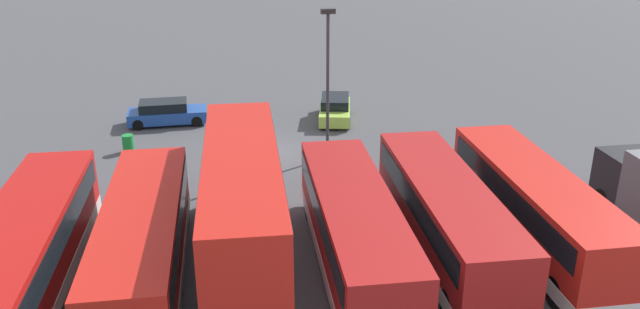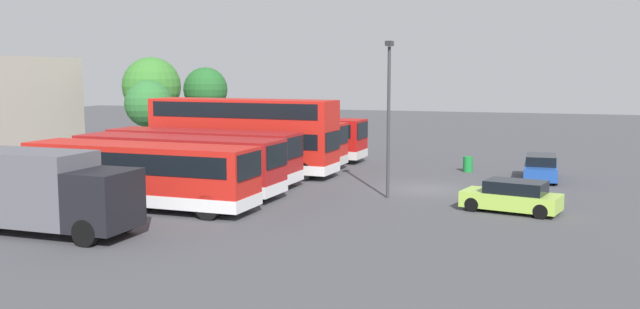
{
  "view_description": "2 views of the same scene",
  "coord_description": "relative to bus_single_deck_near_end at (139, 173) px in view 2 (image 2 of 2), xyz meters",
  "views": [
    {
      "loc": [
        3.19,
        31.85,
        12.55
      ],
      "look_at": [
        -2.09,
        4.64,
        1.55
      ],
      "focal_mm": 36.22,
      "sensor_mm": 36.0,
      "label": 1
    },
    {
      "loc": [
        -36.24,
        -5.76,
        6.29
      ],
      "look_at": [
        -2.32,
        5.14,
        1.93
      ],
      "focal_mm": 38.79,
      "sensor_mm": 36.0,
      "label": 2
    }
  ],
  "objects": [
    {
      "name": "lamp_post_tall",
      "position": [
        6.03,
        -10.24,
        2.9
      ],
      "size": [
        0.7,
        0.3,
        7.69
      ],
      "color": "#38383D",
      "rests_on": "ground"
    },
    {
      "name": "tree_leftmost",
      "position": [
        27.45,
        10.67,
        2.98
      ],
      "size": [
        3.83,
        3.83,
        6.54
      ],
      "color": "#4C3823",
      "rests_on": "ground"
    },
    {
      "name": "bus_single_deck_second",
      "position": [
        3.67,
        0.09,
        -0.0
      ],
      "size": [
        3.22,
        11.2,
        2.95
      ],
      "color": "#A51919",
      "rests_on": "ground"
    },
    {
      "name": "bus_single_deck_sixth",
      "position": [
        18.36,
        -0.25,
        0.0
      ],
      "size": [
        3.17,
        11.41,
        2.95
      ],
      "color": "#B71411",
      "rests_on": "ground"
    },
    {
      "name": "tree_midleft",
      "position": [
        18.06,
        10.58,
        2.16
      ],
      "size": [
        3.55,
        3.55,
        5.58
      ],
      "color": "#4C3823",
      "rests_on": "ground"
    },
    {
      "name": "ground_plane",
      "position": [
        9.15,
        -11.59,
        -1.62
      ],
      "size": [
        140.0,
        140.0,
        0.0
      ],
      "primitive_type": "plane",
      "color": "#47474C"
    },
    {
      "name": "bus_single_deck_fifth",
      "position": [
        14.59,
        -0.01,
        -0.0
      ],
      "size": [
        3.05,
        11.14,
        2.95
      ],
      "color": "red",
      "rests_on": "ground"
    },
    {
      "name": "bus_single_deck_third",
      "position": [
        7.25,
        0.54,
        -0.0
      ],
      "size": [
        3.19,
        11.29,
        2.95
      ],
      "color": "#A51919",
      "rests_on": "ground"
    },
    {
      "name": "car_small_green",
      "position": [
        4.33,
        -16.25,
        -0.92
      ],
      "size": [
        2.73,
        4.52,
        1.43
      ],
      "color": "#A5D14C",
      "rests_on": "ground"
    },
    {
      "name": "waste_bin_yellow",
      "position": [
        16.24,
        -13.11,
        -1.15
      ],
      "size": [
        0.6,
        0.6,
        0.95
      ],
      "primitive_type": "cylinder",
      "color": "#197F33",
      "rests_on": "ground"
    },
    {
      "name": "box_truck_blue",
      "position": [
        -5.43,
        0.93,
        0.08
      ],
      "size": [
        2.73,
        7.57,
        3.2
      ],
      "color": "#595960",
      "rests_on": "ground"
    },
    {
      "name": "bus_double_decker_fourth",
      "position": [
        11.12,
        -0.12,
        0.83
      ],
      "size": [
        3.34,
        11.9,
        4.55
      ],
      "color": "red",
      "rests_on": "ground"
    },
    {
      "name": "car_hatchback_silver",
      "position": [
        14.36,
        -17.43,
        -0.92
      ],
      "size": [
        4.58,
        1.82,
        1.43
      ],
      "color": "#1E479E",
      "rests_on": "ground"
    },
    {
      "name": "tree_midright",
      "position": [
        22.07,
        12.74,
        3.36
      ],
      "size": [
        4.69,
        4.69,
        7.34
      ],
      "color": "#4C3823",
      "rests_on": "ground"
    },
    {
      "name": "bus_single_deck_near_end",
      "position": [
        0.0,
        0.0,
        0.0
      ],
      "size": [
        3.04,
        11.27,
        2.95
      ],
      "color": "red",
      "rests_on": "ground"
    }
  ]
}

